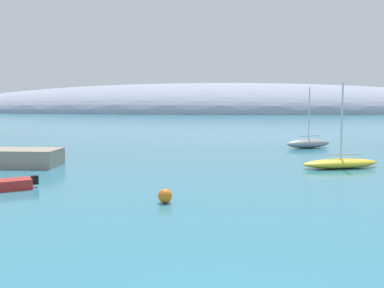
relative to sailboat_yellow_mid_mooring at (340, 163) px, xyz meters
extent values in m
ellipsoid|color=#8E99AD|center=(-13.49, 160.19, -0.45)|extent=(255.15, 74.57, 24.81)
ellipsoid|color=yellow|center=(0.00, 0.00, -0.05)|extent=(7.03, 3.94, 0.79)
cylinder|color=silver|center=(0.00, 0.00, 3.52)|extent=(0.16, 0.16, 6.35)
cube|color=silver|center=(0.29, 0.09, 0.69)|extent=(2.92, 1.02, 0.10)
ellipsoid|color=gray|center=(0.05, 15.66, 0.08)|extent=(5.99, 4.11, 1.06)
cylinder|color=silver|center=(0.05, 15.66, 3.63)|extent=(0.15, 0.15, 6.03)
cube|color=silver|center=(0.28, 15.77, 0.96)|extent=(2.39, 1.19, 0.10)
cube|color=black|center=(-22.01, -9.96, 0.03)|extent=(0.57, 0.54, 0.57)
sphere|color=orange|center=(-12.86, -13.77, -0.05)|extent=(0.80, 0.80, 0.80)
camera|label=1|loc=(-9.39, -38.47, 5.35)|focal=42.57mm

